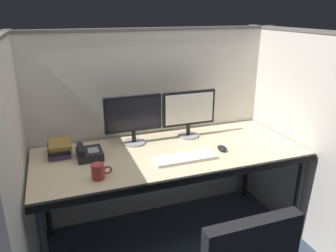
# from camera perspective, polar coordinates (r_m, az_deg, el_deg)

# --- Properties ---
(cubicle_partition_rear) EXTENTS (2.21, 0.06, 1.57)m
(cubicle_partition_rear) POSITION_cam_1_polar(r_m,az_deg,el_deg) (2.71, -2.84, 0.05)
(cubicle_partition_rear) COLOR beige
(cubicle_partition_rear) RESTS_ON ground
(cubicle_partition_left) EXTENTS (0.06, 1.41, 1.57)m
(cubicle_partition_left) POSITION_cam_1_polar(r_m,az_deg,el_deg) (2.12, -24.87, -7.71)
(cubicle_partition_left) COLOR beige
(cubicle_partition_left) RESTS_ON ground
(cubicle_partition_right) EXTENTS (0.06, 1.41, 1.57)m
(cubicle_partition_right) POSITION_cam_1_polar(r_m,az_deg,el_deg) (2.73, 21.18, -1.18)
(cubicle_partition_right) COLOR beige
(cubicle_partition_right) RESTS_ON ground
(desk) EXTENTS (1.90, 0.80, 0.74)m
(desk) POSITION_cam_1_polar(r_m,az_deg,el_deg) (2.35, 0.52, -5.76)
(desk) COLOR beige
(desk) RESTS_ON ground
(monitor_left) EXTENTS (0.43, 0.17, 0.37)m
(monitor_left) POSITION_cam_1_polar(r_m,az_deg,el_deg) (2.42, -6.12, 1.66)
(monitor_left) COLOR gray
(monitor_left) RESTS_ON desk
(monitor_right) EXTENTS (0.43, 0.17, 0.37)m
(monitor_right) POSITION_cam_1_polar(r_m,az_deg,el_deg) (2.55, 3.66, 2.67)
(monitor_right) COLOR gray
(monitor_right) RESTS_ON desk
(keyboard_main) EXTENTS (0.43, 0.15, 0.02)m
(keyboard_main) POSITION_cam_1_polar(r_m,az_deg,el_deg) (2.22, 2.99, -5.62)
(keyboard_main) COLOR silver
(keyboard_main) RESTS_ON desk
(computer_mouse) EXTENTS (0.06, 0.10, 0.04)m
(computer_mouse) POSITION_cam_1_polar(r_m,az_deg,el_deg) (2.39, 9.45, -3.86)
(computer_mouse) COLOR black
(computer_mouse) RESTS_ON desk
(book_stack) EXTENTS (0.16, 0.22, 0.09)m
(book_stack) POSITION_cam_1_polar(r_m,az_deg,el_deg) (2.40, -18.49, -3.76)
(book_stack) COLOR #4C3366
(book_stack) RESTS_ON desk
(coffee_mug) EXTENTS (0.13, 0.08, 0.09)m
(coffee_mug) POSITION_cam_1_polar(r_m,az_deg,el_deg) (2.01, -12.07, -7.78)
(coffee_mug) COLOR #993333
(coffee_mug) RESTS_ON desk
(desk_phone) EXTENTS (0.17, 0.19, 0.09)m
(desk_phone) POSITION_cam_1_polar(r_m,az_deg,el_deg) (2.30, -13.71, -4.68)
(desk_phone) COLOR black
(desk_phone) RESTS_ON desk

